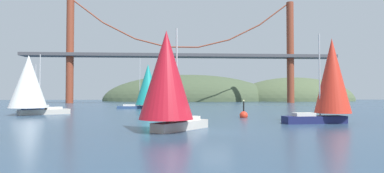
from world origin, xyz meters
TOP-DOWN VIEW (x-y plane):
  - ground_plane at (0.00, 0.00)m, footprint 360.00×360.00m
  - headland_center at (5.00, 135.00)m, footprint 89.56×44.00m
  - headland_right at (60.00, 135.00)m, footprint 63.63×44.00m
  - suspension_bridge at (0.00, 95.00)m, footprint 122.22×6.00m
  - sailboat_white_mainsail at (-25.53, 23.26)m, footprint 9.18×8.27m
  - sailboat_crimson_sail at (-4.06, 0.33)m, footprint 7.00×7.65m
  - sailboat_blue_spinnaker at (-30.45, 34.35)m, footprint 5.99×7.50m
  - sailboat_teal_sail at (-9.49, 45.95)m, footprint 10.14×6.30m
  - sailboat_scarlet_sail at (13.54, 7.31)m, footprint 7.64×4.10m
  - sailboat_green_sail at (-35.26, 44.38)m, footprint 7.31×5.38m
  - channel_buoy at (5.93, 15.95)m, footprint 1.10×1.10m

SIDE VIEW (x-z plane):
  - ground_plane at x=0.00m, z-range 0.00..0.00m
  - headland_center at x=5.00m, z-range -13.60..13.60m
  - headland_right at x=60.00m, z-range -12.40..12.40m
  - channel_buoy at x=5.93m, z-range -0.95..1.69m
  - sailboat_green_sail at x=-35.26m, z-range -0.10..8.34m
  - sailboat_blue_spinnaker at x=-30.45m, z-range -0.07..8.92m
  - sailboat_crimson_sail at x=-4.06m, z-range 0.09..8.89m
  - sailboat_scarlet_sail at x=13.54m, z-range -0.07..9.65m
  - sailboat_white_mainsail at x=-25.53m, z-range 0.18..9.61m
  - sailboat_teal_sail at x=-9.49m, z-range -0.47..11.08m
  - suspension_bridge at x=0.00m, z-range -0.94..39.60m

